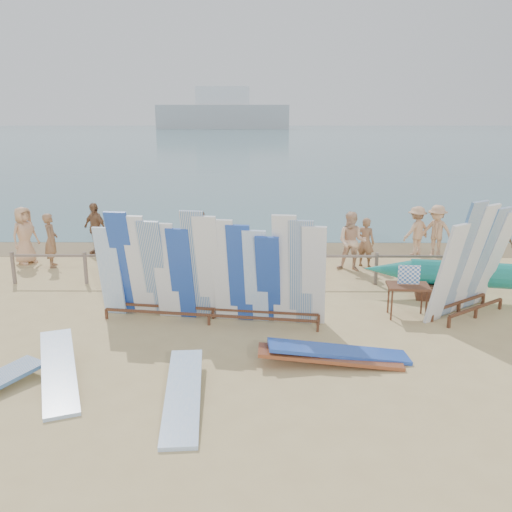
{
  "coord_description": "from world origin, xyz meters",
  "views": [
    {
      "loc": [
        0.81,
        -11.3,
        4.52
      ],
      "look_at": [
        0.71,
        2.16,
        1.02
      ],
      "focal_mm": 38.0,
      "sensor_mm": 36.0,
      "label": 1
    }
  ],
  "objects_px": {
    "beachgoer_0": "(25,235)",
    "stroller": "(285,259)",
    "beachgoer_2": "(199,248)",
    "beachgoer_10": "(495,246)",
    "outrigger_canoe": "(510,278)",
    "beachgoer_7": "(366,242)",
    "beach_chair_left": "(284,264)",
    "beachgoer_8": "(352,242)",
    "beachgoer_1": "(51,240)",
    "side_surfboard_rack": "(472,264)",
    "vendor_table": "(407,300)",
    "flat_board_b": "(183,402)",
    "beachgoer_4": "(200,240)",
    "main_surfboard_rack": "(210,272)",
    "beachgoer_extra_1": "(95,228)",
    "beach_chair_right": "(307,267)",
    "beachgoer_9": "(416,231)",
    "flat_board_c": "(330,364)",
    "flat_board_a": "(60,381)",
    "beachgoer_extra_0": "(436,231)",
    "flat_board_d": "(339,361)"
  },
  "relations": [
    {
      "from": "beach_chair_left",
      "to": "outrigger_canoe",
      "type": "bearing_deg",
      "value": -14.79
    },
    {
      "from": "beachgoer_2",
      "to": "beachgoer_10",
      "type": "relative_size",
      "value": 0.95
    },
    {
      "from": "beachgoer_8",
      "to": "beachgoer_0",
      "type": "relative_size",
      "value": 0.99
    },
    {
      "from": "outrigger_canoe",
      "to": "beach_chair_right",
      "type": "xyz_separation_m",
      "value": [
        -4.78,
        2.42,
        -0.4
      ]
    },
    {
      "from": "beachgoer_0",
      "to": "beachgoer_2",
      "type": "distance_m",
      "value": 5.79
    },
    {
      "from": "beach_chair_left",
      "to": "beachgoer_1",
      "type": "distance_m",
      "value": 7.13
    },
    {
      "from": "vendor_table",
      "to": "beachgoer_extra_1",
      "type": "relative_size",
      "value": 0.72
    },
    {
      "from": "outrigger_canoe",
      "to": "beachgoer_2",
      "type": "distance_m",
      "value": 8.19
    },
    {
      "from": "beach_chair_right",
      "to": "outrigger_canoe",
      "type": "bearing_deg",
      "value": -54.87
    },
    {
      "from": "main_surfboard_rack",
      "to": "side_surfboard_rack",
      "type": "distance_m",
      "value": 5.95
    },
    {
      "from": "beachgoer_extra_0",
      "to": "beachgoer_2",
      "type": "relative_size",
      "value": 1.01
    },
    {
      "from": "outrigger_canoe",
      "to": "beachgoer_0",
      "type": "xyz_separation_m",
      "value": [
        -13.5,
        3.63,
        0.26
      ]
    },
    {
      "from": "vendor_table",
      "to": "beachgoer_2",
      "type": "relative_size",
      "value": 0.73
    },
    {
      "from": "beachgoer_2",
      "to": "beachgoer_9",
      "type": "distance_m",
      "value": 7.42
    },
    {
      "from": "beach_chair_right",
      "to": "beachgoer_9",
      "type": "distance_m",
      "value": 4.55
    },
    {
      "from": "beachgoer_9",
      "to": "beachgoer_2",
      "type": "bearing_deg",
      "value": -11.38
    },
    {
      "from": "beachgoer_8",
      "to": "beachgoer_7",
      "type": "relative_size",
      "value": 1.16
    },
    {
      "from": "side_surfboard_rack",
      "to": "beachgoer_extra_0",
      "type": "xyz_separation_m",
      "value": [
        0.92,
        5.41,
        -0.39
      ]
    },
    {
      "from": "beachgoer_4",
      "to": "beachgoer_10",
      "type": "distance_m",
      "value": 8.58
    },
    {
      "from": "side_surfboard_rack",
      "to": "flat_board_c",
      "type": "xyz_separation_m",
      "value": [
        -3.52,
        -2.6,
        -1.25
      ]
    },
    {
      "from": "vendor_table",
      "to": "flat_board_c",
      "type": "xyz_separation_m",
      "value": [
        -2.07,
        -2.49,
        -0.41
      ]
    },
    {
      "from": "side_surfboard_rack",
      "to": "beachgoer_10",
      "type": "xyz_separation_m",
      "value": [
        1.91,
        3.22,
        -0.36
      ]
    },
    {
      "from": "beachgoer_4",
      "to": "beachgoer_9",
      "type": "height_order",
      "value": "beachgoer_4"
    },
    {
      "from": "vendor_table",
      "to": "flat_board_b",
      "type": "height_order",
      "value": "vendor_table"
    },
    {
      "from": "outrigger_canoe",
      "to": "beachgoer_7",
      "type": "height_order",
      "value": "beachgoer_7"
    },
    {
      "from": "flat_board_d",
      "to": "beachgoer_0",
      "type": "xyz_separation_m",
      "value": [
        -8.85,
        6.99,
        0.9
      ]
    },
    {
      "from": "side_surfboard_rack",
      "to": "beachgoer_0",
      "type": "xyz_separation_m",
      "value": [
        -12.18,
        4.51,
        -0.35
      ]
    },
    {
      "from": "beach_chair_left",
      "to": "beachgoer_10",
      "type": "distance_m",
      "value": 6.09
    },
    {
      "from": "outrigger_canoe",
      "to": "beachgoer_extra_0",
      "type": "xyz_separation_m",
      "value": [
        -0.39,
        4.53,
        0.22
      ]
    },
    {
      "from": "beachgoer_4",
      "to": "beachgoer_7",
      "type": "height_order",
      "value": "beachgoer_4"
    },
    {
      "from": "flat_board_c",
      "to": "beachgoer_9",
      "type": "height_order",
      "value": "beachgoer_9"
    },
    {
      "from": "flat_board_d",
      "to": "beachgoer_8",
      "type": "distance_m",
      "value": 6.44
    },
    {
      "from": "flat_board_c",
      "to": "beachgoer_8",
      "type": "xyz_separation_m",
      "value": [
        1.42,
        6.38,
        0.89
      ]
    },
    {
      "from": "beachgoer_9",
      "to": "stroller",
      "type": "bearing_deg",
      "value": -6.41
    },
    {
      "from": "vendor_table",
      "to": "beachgoer_4",
      "type": "height_order",
      "value": "beachgoer_4"
    },
    {
      "from": "beachgoer_2",
      "to": "beachgoer_9",
      "type": "relative_size",
      "value": 1.04
    },
    {
      "from": "beachgoer_0",
      "to": "outrigger_canoe",
      "type": "bearing_deg",
      "value": -74.05
    },
    {
      "from": "flat_board_d",
      "to": "beachgoer_0",
      "type": "distance_m",
      "value": 11.31
    },
    {
      "from": "side_surfboard_rack",
      "to": "beachgoer_extra_0",
      "type": "bearing_deg",
      "value": 44.06
    },
    {
      "from": "beachgoer_10",
      "to": "beachgoer_7",
      "type": "distance_m",
      "value": 3.66
    },
    {
      "from": "flat_board_b",
      "to": "stroller",
      "type": "height_order",
      "value": "stroller"
    },
    {
      "from": "beachgoer_1",
      "to": "vendor_table",
      "type": "bearing_deg",
      "value": -130.35
    },
    {
      "from": "beachgoer_0",
      "to": "stroller",
      "type": "bearing_deg",
      "value": -65.77
    },
    {
      "from": "beachgoer_8",
      "to": "beachgoer_extra_1",
      "type": "relative_size",
      "value": 1.03
    },
    {
      "from": "beachgoer_extra_1",
      "to": "beachgoer_2",
      "type": "relative_size",
      "value": 1.02
    },
    {
      "from": "flat_board_a",
      "to": "side_surfboard_rack",
      "type": "bearing_deg",
      "value": 0.04
    },
    {
      "from": "side_surfboard_rack",
      "to": "beachgoer_2",
      "type": "bearing_deg",
      "value": 118.69
    },
    {
      "from": "flat_board_d",
      "to": "beachgoer_extra_1",
      "type": "relative_size",
      "value": 1.56
    },
    {
      "from": "flat_board_c",
      "to": "beachgoer_4",
      "type": "relative_size",
      "value": 1.49
    },
    {
      "from": "stroller",
      "to": "beachgoer_0",
      "type": "xyz_separation_m",
      "value": [
        -8.08,
        0.96,
        0.5
      ]
    }
  ]
}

